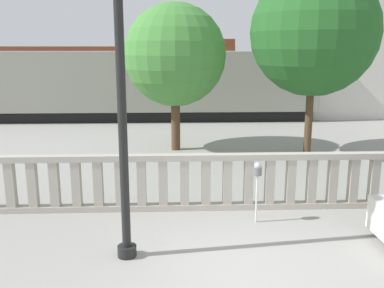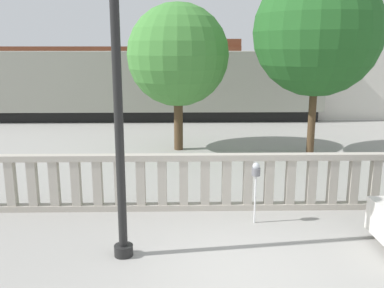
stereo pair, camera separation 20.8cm
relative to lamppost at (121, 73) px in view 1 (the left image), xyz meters
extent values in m
plane|color=gray|center=(2.09, -0.71, -3.29)|extent=(160.00, 160.00, 0.00)
cube|color=#ADA599|center=(2.09, 2.24, -3.22)|extent=(17.54, 0.24, 0.14)
cube|color=#ADA599|center=(2.09, 2.24, -2.03)|extent=(17.54, 0.24, 0.14)
cube|color=#ADA599|center=(-2.85, 2.24, -2.62)|extent=(0.20, 0.20, 1.05)
cube|color=#ADA599|center=(-2.36, 2.24, -2.62)|extent=(0.20, 0.20, 1.05)
cube|color=#ADA599|center=(-1.86, 2.24, -2.62)|extent=(0.20, 0.20, 1.05)
cube|color=#ADA599|center=(-1.37, 2.24, -2.62)|extent=(0.20, 0.20, 1.05)
cube|color=#ADA599|center=(-0.88, 2.24, -2.62)|extent=(0.20, 0.20, 1.05)
cube|color=#ADA599|center=(-0.38, 2.24, -2.62)|extent=(0.20, 0.20, 1.05)
cube|color=#ADA599|center=(0.11, 2.24, -2.62)|extent=(0.20, 0.20, 1.05)
cube|color=#ADA599|center=(0.61, 2.24, -2.62)|extent=(0.20, 0.20, 1.05)
cube|color=#ADA599|center=(1.10, 2.24, -2.62)|extent=(0.20, 0.20, 1.05)
cube|color=#ADA599|center=(1.59, 2.24, -2.62)|extent=(0.20, 0.20, 1.05)
cube|color=#ADA599|center=(2.09, 2.24, -2.62)|extent=(0.20, 0.20, 1.05)
cube|color=#ADA599|center=(2.58, 2.24, -2.62)|extent=(0.20, 0.20, 1.05)
cube|color=#ADA599|center=(3.07, 2.24, -2.62)|extent=(0.20, 0.20, 1.05)
cube|color=#ADA599|center=(3.57, 2.24, -2.62)|extent=(0.20, 0.20, 1.05)
cube|color=#ADA599|center=(4.06, 2.24, -2.62)|extent=(0.20, 0.20, 1.05)
cube|color=#ADA599|center=(4.56, 2.24, -2.62)|extent=(0.20, 0.20, 1.05)
cube|color=#ADA599|center=(5.05, 2.24, -2.62)|extent=(0.20, 0.20, 1.05)
cube|color=#ADA599|center=(5.54, 2.24, -2.62)|extent=(0.20, 0.20, 1.05)
cylinder|color=black|center=(0.00, 0.00, -3.19)|extent=(0.34, 0.34, 0.20)
cylinder|color=black|center=(0.00, 0.00, -0.72)|extent=(0.16, 0.16, 4.74)
cylinder|color=silver|center=(2.62, 1.44, -2.76)|extent=(0.04, 0.04, 1.06)
cylinder|color=slate|center=(2.62, 1.44, -2.14)|extent=(0.18, 0.18, 0.17)
sphere|color=#B2B7BC|center=(2.62, 1.44, -2.02)|extent=(0.16, 0.16, 0.16)
cube|color=black|center=(-1.94, 15.38, -3.02)|extent=(19.81, 2.35, 0.55)
cube|color=gray|center=(-1.94, 15.38, -1.25)|extent=(20.21, 2.93, 2.98)
cube|color=gray|center=(6.67, 15.38, 0.53)|extent=(3.00, 2.64, 0.60)
cube|color=black|center=(-4.50, 29.45, -3.02)|extent=(20.23, 2.26, 0.55)
cube|color=brown|center=(-4.50, 29.45, -1.11)|extent=(20.65, 2.83, 3.25)
cube|color=brown|center=(4.33, 29.45, 0.81)|extent=(3.00, 2.55, 0.60)
cube|color=beige|center=(12.73, 18.73, 2.52)|extent=(11.95, 8.20, 11.63)
cylinder|color=#4C3823|center=(5.51, 7.24, -1.98)|extent=(0.26, 0.26, 2.61)
sphere|color=#235B23|center=(5.51, 7.24, 0.91)|extent=(4.23, 4.23, 4.23)
cylinder|color=#4C3823|center=(0.92, 8.30, -2.25)|extent=(0.33, 0.33, 2.08)
sphere|color=#428438|center=(0.92, 8.30, 0.16)|extent=(3.63, 3.63, 3.63)
camera|label=1|loc=(0.89, -7.17, 0.40)|focal=40.00mm
camera|label=2|loc=(1.09, -7.17, 0.40)|focal=40.00mm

